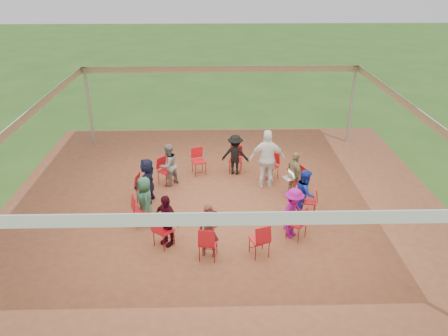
{
  "coord_description": "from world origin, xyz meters",
  "views": [
    {
      "loc": [
        -0.26,
        -11.0,
        6.6
      ],
      "look_at": [
        0.0,
        0.3,
        1.15
      ],
      "focal_mm": 35.0,
      "sensor_mm": 36.0,
      "label": 1
    }
  ],
  "objects_px": {
    "chair_9": "(259,240)",
    "cable_coil": "(214,214)",
    "person_seated_4": "(148,181)",
    "standing_person": "(267,159)",
    "person_seated_5": "(145,201)",
    "person_seated_6": "(166,220)",
    "chair_5": "(144,188)",
    "person_seated_1": "(269,161)",
    "chair_10": "(297,223)",
    "chair_4": "(166,171)",
    "person_seated_8": "(293,213)",
    "chair_8": "(208,243)",
    "person_seated_7": "(209,231)",
    "person_seated_3": "(168,165)",
    "laptop": "(290,176)",
    "chair_0": "(298,181)",
    "person_seated_9": "(305,193)",
    "chair_11": "(309,201)",
    "person_seated_0": "(295,174)",
    "chair_7": "(164,231)",
    "chair_1": "(271,166)",
    "chair_3": "(199,162)",
    "person_seated_2": "(235,155)",
    "chair_2": "(236,160)",
    "chair_6": "(141,210)"
  },
  "relations": [
    {
      "from": "chair_9",
      "to": "cable_coil",
      "type": "bearing_deg",
      "value": 100.31
    },
    {
      "from": "person_seated_4",
      "to": "standing_person",
      "type": "xyz_separation_m",
      "value": [
        3.62,
        0.9,
        0.25
      ]
    },
    {
      "from": "person_seated_5",
      "to": "person_seated_6",
      "type": "bearing_deg",
      "value": 15.0
    },
    {
      "from": "chair_5",
      "to": "person_seated_1",
      "type": "relative_size",
      "value": 0.65
    },
    {
      "from": "chair_10",
      "to": "person_seated_4",
      "type": "relative_size",
      "value": 0.65
    },
    {
      "from": "person_seated_6",
      "to": "chair_4",
      "type": "bearing_deg",
      "value": 136.47
    },
    {
      "from": "chair_4",
      "to": "chair_5",
      "type": "xyz_separation_m",
      "value": [
        -0.54,
        -1.12,
        0.0
      ]
    },
    {
      "from": "person_seated_4",
      "to": "person_seated_6",
      "type": "distance_m",
      "value": 2.28
    },
    {
      "from": "person_seated_1",
      "to": "person_seated_8",
      "type": "distance_m",
      "value": 3.23
    },
    {
      "from": "person_seated_6",
      "to": "person_seated_1",
      "type": "bearing_deg",
      "value": 90.0
    },
    {
      "from": "chair_8",
      "to": "person_seated_7",
      "type": "distance_m",
      "value": 0.28
    },
    {
      "from": "person_seated_3",
      "to": "person_seated_8",
      "type": "xyz_separation_m",
      "value": [
        3.47,
        -2.97,
        0.0
      ]
    },
    {
      "from": "chair_10",
      "to": "laptop",
      "type": "xyz_separation_m",
      "value": [
        0.18,
        2.27,
        0.21
      ]
    },
    {
      "from": "chair_0",
      "to": "person_seated_9",
      "type": "xyz_separation_m",
      "value": [
        -0.02,
        -1.22,
        0.25
      ]
    },
    {
      "from": "chair_8",
      "to": "chair_10",
      "type": "xyz_separation_m",
      "value": [
        2.27,
        0.8,
        0.0
      ]
    },
    {
      "from": "chair_9",
      "to": "person_seated_4",
      "type": "bearing_deg",
      "value": 119.15
    },
    {
      "from": "chair_11",
      "to": "person_seated_0",
      "type": "relative_size",
      "value": 0.65
    },
    {
      "from": "person_seated_3",
      "to": "chair_7",
      "type": "bearing_deg",
      "value": 43.53
    },
    {
      "from": "chair_1",
      "to": "chair_3",
      "type": "distance_m",
      "value": 2.4
    },
    {
      "from": "chair_1",
      "to": "person_seated_2",
      "type": "bearing_deg",
      "value": 20.46
    },
    {
      "from": "person_seated_4",
      "to": "person_seated_8",
      "type": "xyz_separation_m",
      "value": [
        3.98,
        -1.9,
        0.0
      ]
    },
    {
      "from": "person_seated_3",
      "to": "person_seated_9",
      "type": "height_order",
      "value": "same"
    },
    {
      "from": "chair_9",
      "to": "person_seated_4",
      "type": "xyz_separation_m",
      "value": [
        -3.04,
        2.69,
        0.25
      ]
    },
    {
      "from": "chair_10",
      "to": "chair_2",
      "type": "bearing_deg",
      "value": 60.0
    },
    {
      "from": "cable_coil",
      "to": "person_seated_7",
      "type": "bearing_deg",
      "value": -94.02
    },
    {
      "from": "chair_6",
      "to": "person_seated_2",
      "type": "bearing_deg",
      "value": 119.15
    },
    {
      "from": "chair_4",
      "to": "person_seated_4",
      "type": "height_order",
      "value": "person_seated_4"
    },
    {
      "from": "chair_2",
      "to": "standing_person",
      "type": "height_order",
      "value": "standing_person"
    },
    {
      "from": "chair_2",
      "to": "standing_person",
      "type": "xyz_separation_m",
      "value": [
        0.94,
        -1.05,
        0.51
      ]
    },
    {
      "from": "chair_4",
      "to": "person_seated_6",
      "type": "relative_size",
      "value": 0.65
    },
    {
      "from": "person_seated_7",
      "to": "laptop",
      "type": "xyz_separation_m",
      "value": [
        2.42,
        2.95,
        -0.04
      ]
    },
    {
      "from": "chair_9",
      "to": "laptop",
      "type": "xyz_separation_m",
      "value": [
        1.21,
        2.97,
        0.21
      ]
    },
    {
      "from": "person_seated_3",
      "to": "person_seated_9",
      "type": "xyz_separation_m",
      "value": [
        3.98,
        -1.9,
        0.0
      ]
    },
    {
      "from": "person_seated_0",
      "to": "laptop",
      "type": "relative_size",
      "value": 3.31
    },
    {
      "from": "person_seated_3",
      "to": "standing_person",
      "type": "distance_m",
      "value": 3.13
    },
    {
      "from": "chair_6",
      "to": "cable_coil",
      "type": "height_order",
      "value": "chair_6"
    },
    {
      "from": "chair_11",
      "to": "chair_2",
      "type": "bearing_deg",
      "value": 45.0
    },
    {
      "from": "chair_4",
      "to": "person_seated_9",
      "type": "relative_size",
      "value": 0.65
    },
    {
      "from": "person_seated_6",
      "to": "cable_coil",
      "type": "relative_size",
      "value": 4.07
    },
    {
      "from": "chair_2",
      "to": "chair_3",
      "type": "relative_size",
      "value": 1.0
    },
    {
      "from": "person_seated_3",
      "to": "person_seated_8",
      "type": "relative_size",
      "value": 1.0
    },
    {
      "from": "chair_11",
      "to": "chair_3",
      "type": "bearing_deg",
      "value": 60.0
    },
    {
      "from": "chair_5",
      "to": "chair_7",
      "type": "xyz_separation_m",
      "value": [
        0.8,
        -2.27,
        0.0
      ]
    },
    {
      "from": "chair_1",
      "to": "person_seated_2",
      "type": "xyz_separation_m",
      "value": [
        -1.14,
        0.42,
        0.25
      ]
    },
    {
      "from": "person_seated_8",
      "to": "laptop",
      "type": "height_order",
      "value": "person_seated_8"
    },
    {
      "from": "chair_1",
      "to": "standing_person",
      "type": "height_order",
      "value": "standing_person"
    },
    {
      "from": "chair_2",
      "to": "chair_4",
      "type": "bearing_deg",
      "value": 30.0
    },
    {
      "from": "laptop",
      "to": "person_seated_4",
      "type": "bearing_deg",
      "value": 74.45
    },
    {
      "from": "chair_2",
      "to": "person_seated_1",
      "type": "xyz_separation_m",
      "value": [
        1.04,
        -0.63,
        0.25
      ]
    },
    {
      "from": "chair_4",
      "to": "person_seated_3",
      "type": "relative_size",
      "value": 0.65
    }
  ]
}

